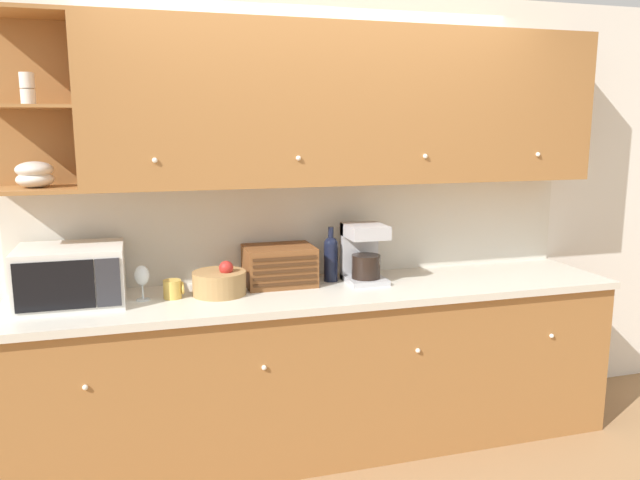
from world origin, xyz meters
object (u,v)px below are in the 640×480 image
fruit_basket (220,282)px  wine_bottle (331,257)px  wine_glass (142,277)px  coffee_maker (363,252)px  microwave (71,276)px  mug (173,289)px  bread_box (279,265)px

fruit_basket → wine_bottle: (0.66, 0.11, 0.08)m
wine_glass → coffee_maker: bearing=2.4°
microwave → mug: microwave is taller
microwave → fruit_basket: bearing=-2.1°
bread_box → wine_bottle: size_ratio=1.21×
bread_box → coffee_maker: bearing=-7.7°
mug → bread_box: (0.60, 0.12, 0.06)m
mug → fruit_basket: 0.25m
mug → fruit_basket: size_ratio=0.37×
wine_glass → mug: bearing=-2.1°
microwave → bread_box: (1.10, 0.09, -0.04)m
fruit_basket → wine_bottle: wine_bottle is taller
bread_box → wine_bottle: (0.31, -0.01, 0.03)m
microwave → fruit_basket: (0.74, -0.03, -0.08)m
wine_bottle → wine_glass: bearing=-174.1°
bread_box → wine_glass: bearing=-171.2°
fruit_basket → coffee_maker: (0.84, 0.05, 0.10)m
fruit_basket → wine_glass: bearing=179.7°
microwave → bread_box: size_ratio=1.32×
mug → wine_bottle: size_ratio=0.33×
wine_bottle → mug: bearing=-172.7°
bread_box → wine_bottle: wine_bottle is taller
fruit_basket → microwave: bearing=177.9°
microwave → bread_box: bearing=4.7°
mug → wine_bottle: wine_bottle is taller
microwave → bread_box: 1.10m
bread_box → mug: bearing=-168.5°
mug → fruit_basket: (0.24, 0.00, 0.02)m
fruit_basket → coffee_maker: size_ratio=0.85×
microwave → mug: size_ratio=4.85×
mug → coffee_maker: coffee_maker is taller
microwave → fruit_basket: 0.75m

